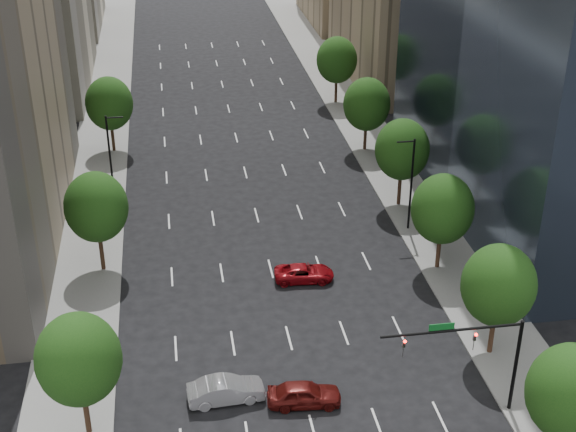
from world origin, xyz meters
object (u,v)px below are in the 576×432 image
car_maroon (304,394)px  car_red_far (304,273)px  car_silver (226,390)px  traffic_signal (481,349)px

car_maroon → car_red_far: (2.63, 15.18, -0.14)m
car_maroon → car_silver: size_ratio=0.95×
traffic_signal → car_maroon: size_ratio=1.88×
car_silver → car_red_far: size_ratio=1.04×
car_silver → car_maroon: bearing=-106.8°
car_silver → car_red_far: car_silver is taller
car_maroon → car_red_far: car_maroon is taller
traffic_signal → car_red_far: bearing=114.3°
traffic_signal → car_silver: bearing=166.5°
car_maroon → car_red_far: 15.40m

